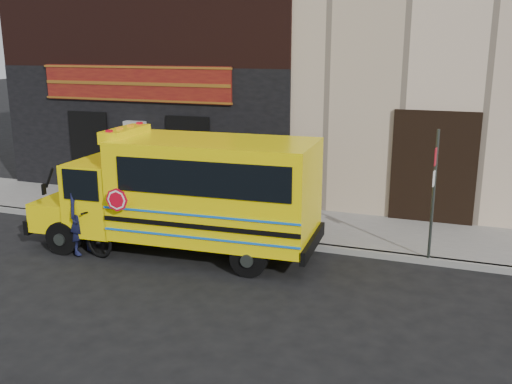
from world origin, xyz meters
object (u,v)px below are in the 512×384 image
object	(u,v)px
sign_pole	(433,192)
bicycle	(79,229)
cyclist	(82,217)
school_bus	(189,191)

from	to	relation	value
sign_pole	bicycle	size ratio (longest dim) A/B	1.53
bicycle	cyclist	distance (m)	0.36
school_bus	bicycle	world-z (taller)	school_bus
cyclist	school_bus	bearing A→B (deg)	-51.35
sign_pole	bicycle	bearing A→B (deg)	-164.85
school_bus	sign_pole	world-z (taller)	sign_pole
school_bus	sign_pole	distance (m)	5.50
school_bus	bicycle	xyz separation A→B (m)	(-2.43, -0.96, -0.91)
school_bus	cyclist	size ratio (longest dim) A/B	3.73
bicycle	cyclist	bearing A→B (deg)	-94.61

